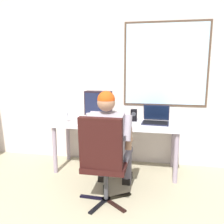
% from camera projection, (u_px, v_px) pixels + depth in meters
% --- Properties ---
extents(wall_rear, '(4.49, 0.08, 2.82)m').
position_uv_depth(wall_rear, '(123.00, 71.00, 3.55)').
color(wall_rear, beige).
rests_on(wall_rear, ground).
extents(desk, '(1.78, 0.65, 0.71)m').
position_uv_depth(desk, '(116.00, 127.00, 3.33)').
color(desk, gray).
rests_on(desk, ground).
extents(office_chair, '(0.58, 0.60, 0.99)m').
position_uv_depth(office_chair, '(103.00, 157.00, 2.44)').
color(office_chair, black).
rests_on(office_chair, ground).
extents(person_seated, '(0.54, 0.77, 1.23)m').
position_uv_depth(person_seated, '(109.00, 141.00, 2.67)').
color(person_seated, '#524D57').
rests_on(person_seated, ground).
extents(crt_monitor, '(0.39, 0.24, 0.43)m').
position_uv_depth(crt_monitor, '(98.00, 104.00, 3.35)').
color(crt_monitor, beige).
rests_on(crt_monitor, desk).
extents(laptop, '(0.38, 0.34, 0.24)m').
position_uv_depth(laptop, '(156.00, 118.00, 3.27)').
color(laptop, black).
rests_on(laptop, desk).
extents(wine_glass, '(0.07, 0.07, 0.14)m').
position_uv_depth(wine_glass, '(65.00, 115.00, 3.28)').
color(wine_glass, silver).
rests_on(wine_glass, desk).
extents(desk_speaker, '(0.09, 0.09, 0.17)m').
position_uv_depth(desk_speaker, '(134.00, 115.00, 3.37)').
color(desk_speaker, black).
rests_on(desk_speaker, desk).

